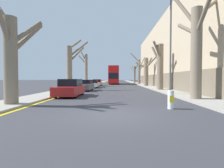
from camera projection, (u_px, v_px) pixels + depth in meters
ground_plane at (112, 115)px, 7.43m from camera, size 300.00×300.00×0.00m
sidewalk_left at (98, 83)px, 57.55m from camera, size 2.48×120.00×0.12m
sidewalk_right at (135, 83)px, 57.20m from camera, size 2.48×120.00×0.12m
building_facade_right at (184, 55)px, 31.39m from camera, size 10.08×41.53×11.44m
kerb_line_stripe at (102, 83)px, 57.52m from camera, size 0.24×120.00×0.01m
street_tree_left_0 at (11, 55)px, 9.79m from camera, size 2.87×3.14×6.74m
street_tree_left_1 at (71, 65)px, 22.32m from camera, size 2.66×1.72×6.75m
street_tree_left_2 at (86, 69)px, 33.34m from camera, size 1.76×1.87×6.62m
street_tree_right_0 at (196, 47)px, 12.18m from camera, size 3.74×4.30×8.18m
street_tree_right_1 at (160, 65)px, 22.36m from camera, size 1.68×2.14×6.16m
street_tree_right_2 at (146, 71)px, 33.35m from camera, size 3.63×3.67×5.67m
street_tree_right_3 at (139, 70)px, 44.62m from camera, size 4.50×1.71×7.92m
street_tree_right_4 at (135, 73)px, 56.56m from camera, size 4.47×2.23×7.32m
double_decker_bus at (114, 74)px, 46.93m from camera, size 2.57×11.85×4.60m
parked_car_0 at (70, 88)px, 15.04m from camera, size 1.80×4.40×1.49m
parked_car_1 at (85, 85)px, 21.87m from camera, size 1.75×4.41×1.37m
parked_car_2 at (92, 84)px, 28.61m from camera, size 1.75×4.58×1.32m
parked_car_3 at (97, 83)px, 35.35m from camera, size 1.72×4.50×1.35m
lamp_post at (170, 40)px, 16.41m from camera, size 1.40×0.20×9.34m
traffic_bollard at (171, 100)px, 8.83m from camera, size 0.31×0.32×0.94m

